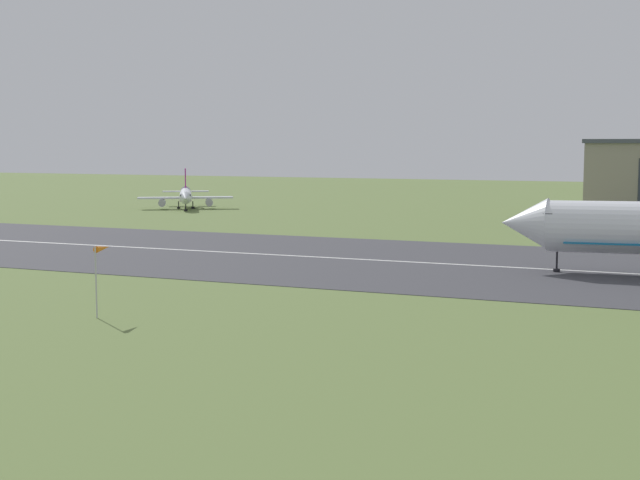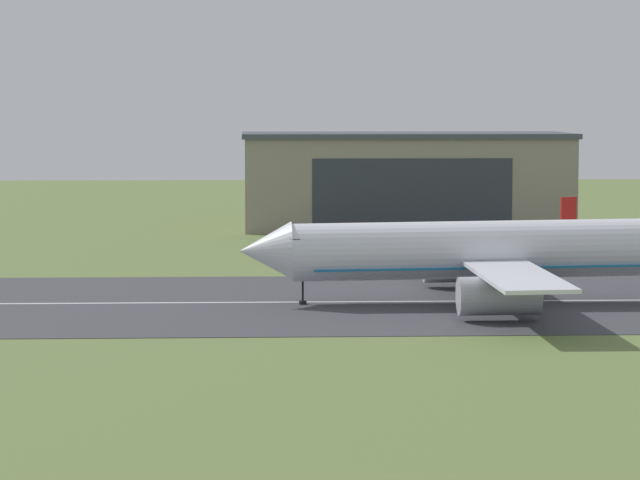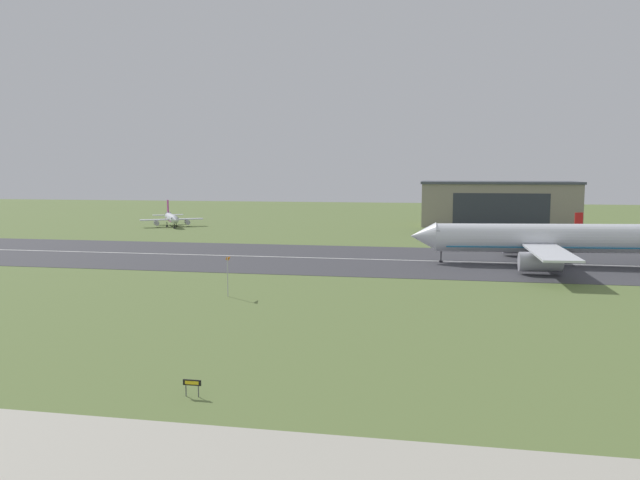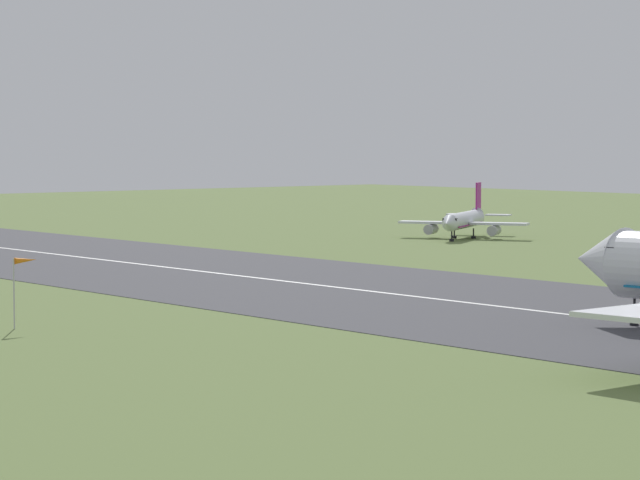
% 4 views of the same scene
% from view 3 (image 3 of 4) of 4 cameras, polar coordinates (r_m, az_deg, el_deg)
% --- Properties ---
extents(ground_plane, '(663.74, 663.74, 0.00)m').
position_cam_3_polar(ground_plane, '(85.05, 1.99, -7.61)').
color(ground_plane, olive).
extents(runway_strip, '(423.74, 49.85, 0.06)m').
position_cam_3_polar(runway_strip, '(145.55, 5.68, -1.80)').
color(runway_strip, '#3D3D42').
rests_on(runway_strip, ground_plane).
extents(runway_centreline, '(381.36, 0.70, 0.01)m').
position_cam_3_polar(runway_centreline, '(145.55, 5.68, -1.79)').
color(runway_centreline, silver).
rests_on(runway_centreline, runway_strip).
extents(taxiway_road, '(317.80, 13.48, 0.05)m').
position_cam_3_polar(taxiway_road, '(45.78, -6.62, -20.19)').
color(taxiway_road, '#B2AD9E').
rests_on(taxiway_road, ground_plane).
extents(hangar_building, '(57.19, 25.37, 16.75)m').
position_cam_3_polar(hangar_building, '(244.82, 15.95, 3.22)').
color(hangar_building, gray).
rests_on(hangar_building, ground_plane).
extents(airplane_landing, '(58.42, 58.22, 19.81)m').
position_cam_3_polar(airplane_landing, '(144.52, 19.69, 0.08)').
color(airplane_landing, silver).
rests_on(airplane_landing, ground_plane).
extents(airplane_parked_centre, '(19.06, 17.70, 8.32)m').
position_cam_3_polar(airplane_parked_centre, '(205.71, 24.12, 0.76)').
color(airplane_parked_centre, silver).
rests_on(airplane_parked_centre, ground_plane).
extents(airplane_parked_east, '(22.16, 24.72, 9.51)m').
position_cam_3_polar(airplane_parked_east, '(238.94, -13.43, 1.95)').
color(airplane_parked_east, silver).
rests_on(airplane_parked_east, ground_plane).
extents(windsock_pole, '(0.89, 2.63, 6.54)m').
position_cam_3_polar(windsock_pole, '(103.87, -8.33, -1.84)').
color(windsock_pole, '#B7B7BC').
rests_on(windsock_pole, ground_plane).
extents(runway_sign, '(1.72, 0.14, 1.59)m').
position_cam_3_polar(runway_sign, '(59.25, -11.62, -12.76)').
color(runway_sign, '#4C4C51').
rests_on(runway_sign, ground_plane).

